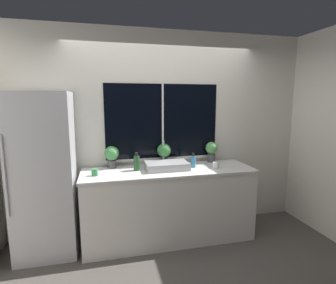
# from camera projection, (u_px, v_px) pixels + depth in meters

# --- Properties ---
(ground_plane) EXTENTS (14.00, 14.00, 0.00)m
(ground_plane) POSITION_uv_depth(u_px,v_px,m) (175.00, 251.00, 3.14)
(ground_plane) COLOR #4C4742
(wall_back) EXTENTS (8.00, 0.09, 2.70)m
(wall_back) POSITION_uv_depth(u_px,v_px,m) (162.00, 132.00, 3.60)
(wall_back) COLOR silver
(wall_back) RESTS_ON ground_plane
(wall_left) EXTENTS (0.06, 7.00, 2.70)m
(wall_left) POSITION_uv_depth(u_px,v_px,m) (15.00, 130.00, 3.89)
(wall_left) COLOR silver
(wall_left) RESTS_ON ground_plane
(wall_right) EXTENTS (0.06, 7.00, 2.70)m
(wall_right) POSITION_uv_depth(u_px,v_px,m) (262.00, 124.00, 4.84)
(wall_right) COLOR silver
(wall_right) RESTS_ON ground_plane
(counter) EXTENTS (2.15, 0.66, 0.93)m
(counter) POSITION_uv_depth(u_px,v_px,m) (169.00, 204.00, 3.37)
(counter) COLOR white
(counter) RESTS_ON ground_plane
(refrigerator) EXTENTS (0.66, 0.66, 1.88)m
(refrigerator) POSITION_uv_depth(u_px,v_px,m) (45.00, 175.00, 3.01)
(refrigerator) COLOR #B7B7BC
(refrigerator) RESTS_ON ground_plane
(sink) EXTENTS (0.53, 0.38, 0.34)m
(sink) POSITION_uv_depth(u_px,v_px,m) (167.00, 165.00, 3.30)
(sink) COLOR #ADADB2
(sink) RESTS_ON counter
(potted_plant_left) EXTENTS (0.18, 0.18, 0.28)m
(potted_plant_left) POSITION_uv_depth(u_px,v_px,m) (112.00, 155.00, 3.35)
(potted_plant_left) COLOR #4C4C51
(potted_plant_left) RESTS_ON counter
(potted_plant_center) EXTENTS (0.18, 0.18, 0.29)m
(potted_plant_center) POSITION_uv_depth(u_px,v_px,m) (164.00, 152.00, 3.51)
(potted_plant_center) COLOR #4C4C51
(potted_plant_center) RESTS_ON counter
(potted_plant_right) EXTENTS (0.17, 0.17, 0.29)m
(potted_plant_right) POSITION_uv_depth(u_px,v_px,m) (212.00, 150.00, 3.67)
(potted_plant_right) COLOR #4C4C51
(potted_plant_right) RESTS_ON counter
(soap_bottle) EXTENTS (0.06, 0.06, 0.19)m
(soap_bottle) POSITION_uv_depth(u_px,v_px,m) (193.00, 161.00, 3.39)
(soap_bottle) COLOR teal
(soap_bottle) RESTS_ON counter
(bottle_tall) EXTENTS (0.07, 0.07, 0.23)m
(bottle_tall) POSITION_uv_depth(u_px,v_px,m) (137.00, 163.00, 3.24)
(bottle_tall) COLOR #235128
(bottle_tall) RESTS_ON counter
(mug_green) EXTENTS (0.07, 0.07, 0.08)m
(mug_green) POSITION_uv_depth(u_px,v_px,m) (95.00, 172.00, 3.02)
(mug_green) COLOR #38844C
(mug_green) RESTS_ON counter
(mug_white) EXTENTS (0.09, 0.09, 0.08)m
(mug_white) POSITION_uv_depth(u_px,v_px,m) (216.00, 165.00, 3.36)
(mug_white) COLOR white
(mug_white) RESTS_ON counter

